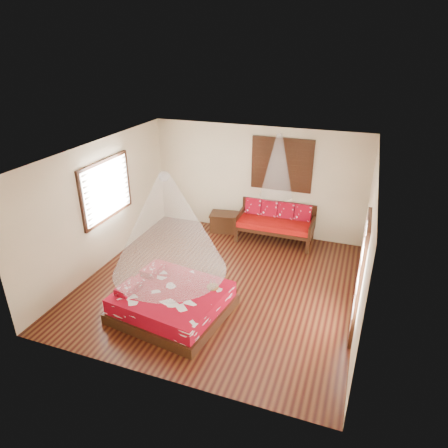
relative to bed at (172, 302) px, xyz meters
The scene contains 10 objects.
room 1.76m from the bed, 68.45° to the left, with size 5.54×5.54×2.84m.
bed is the anchor object (origin of this frame).
daybed 3.81m from the bed, 72.95° to the left, with size 1.92×0.85×0.97m.
storage_chest 3.70m from the bed, 94.62° to the left, with size 0.79×0.64×0.50m.
shutter_panel 4.43m from the bed, 74.30° to the left, with size 1.52×0.06×1.32m.
window_left 3.02m from the bed, 146.99° to the left, with size 0.10×1.74×1.34m.
glazed_door 3.37m from the bed, 11.32° to the left, with size 0.08×1.02×2.16m.
wine_tray 0.82m from the bed, 26.69° to the left, with size 0.22×0.22×0.18m.
mosquito_net_main 1.60m from the bed, ahead, with size 2.01×2.01×1.80m, color white.
mosquito_net_daybed 4.06m from the bed, 72.32° to the left, with size 0.78×0.78×1.50m, color white.
Camera 1 is at (2.51, -6.67, 4.70)m, focal length 32.00 mm.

